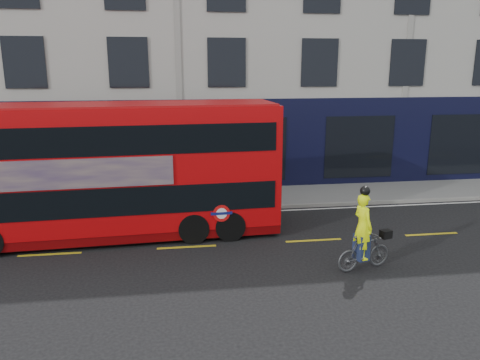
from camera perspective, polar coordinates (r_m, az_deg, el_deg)
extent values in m
plane|color=black|center=(13.12, -6.32, -10.57)|extent=(120.00, 120.00, 0.00)
cube|color=slate|center=(19.21, -6.97, -2.41)|extent=(60.00, 3.00, 0.12)
cube|color=gray|center=(17.77, -6.86, -3.74)|extent=(60.00, 0.12, 0.13)
cube|color=#A2A098|center=(25.04, -7.85, 18.52)|extent=(50.00, 10.00, 15.00)
cube|color=black|center=(20.22, -7.23, 4.04)|extent=(50.00, 0.08, 4.00)
cube|color=silver|center=(17.50, -6.84, -4.22)|extent=(58.00, 0.10, 0.01)
cube|color=#B8070A|center=(15.20, -15.61, 1.62)|extent=(10.62, 2.92, 3.78)
cube|color=#5C0305|center=(15.73, -15.13, -5.63)|extent=(10.62, 2.87, 0.29)
cube|color=black|center=(15.39, -15.41, -1.43)|extent=(10.21, 2.93, 0.86)
cube|color=black|center=(15.03, -15.85, 5.27)|extent=(10.21, 2.93, 0.86)
cube|color=#980B0D|center=(14.93, -16.08, 8.79)|extent=(10.41, 2.81, 0.08)
cube|color=black|center=(15.84, 3.97, -0.52)|extent=(0.15, 2.15, 0.86)
cube|color=black|center=(15.49, 4.08, 6.00)|extent=(0.15, 2.15, 0.86)
cube|color=gray|center=(14.11, -19.86, 0.68)|extent=(5.73, 0.33, 0.86)
cylinder|color=red|center=(14.45, -2.26, -4.09)|extent=(0.54, 0.05, 0.54)
cylinder|color=white|center=(14.45, -2.26, -4.09)|extent=(0.34, 0.04, 0.34)
cube|color=#0C1459|center=(14.44, -2.25, -4.10)|extent=(0.67, 0.05, 0.09)
cylinder|color=black|center=(15.79, -1.89, -4.34)|extent=(1.08, 2.49, 0.96)
cylinder|color=black|center=(15.66, -6.05, -4.56)|extent=(1.08, 2.49, 0.96)
imported|color=#4B4D51|center=(13.19, 14.89, -8.49)|extent=(1.71, 0.87, 0.99)
imported|color=#DCF608|center=(12.87, 14.73, -5.48)|extent=(0.58, 0.74, 1.78)
cube|color=black|center=(13.46, 17.35, -6.31)|extent=(0.33, 0.29, 0.22)
cube|color=#1A2547|center=(13.07, 14.57, -7.91)|extent=(0.39, 0.45, 0.71)
sphere|color=black|center=(12.59, 15.00, -1.30)|extent=(0.26, 0.26, 0.26)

